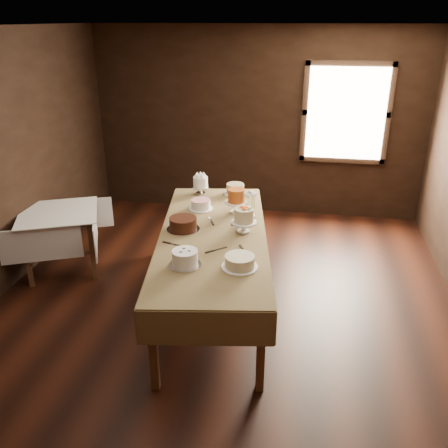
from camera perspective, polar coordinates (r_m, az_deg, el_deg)
floor at (r=5.05m, az=-0.40°, el=-10.82°), size 5.00×6.00×0.01m
ceiling at (r=4.16m, az=-0.52°, el=22.82°), size 5.00×6.00×0.01m
wall_back at (r=7.28m, az=3.95°, el=12.06°), size 5.00×0.02×2.80m
window at (r=7.17m, az=14.59°, el=12.81°), size 1.10×0.05×1.30m
display_table at (r=4.82m, az=-1.36°, el=-1.85°), size 1.48×2.88×0.85m
side_table at (r=5.94m, az=-19.41°, el=0.58°), size 1.18×1.18×0.76m
cake_meringue at (r=5.86m, az=-2.86°, el=4.66°), size 0.25×0.25×0.23m
cake_speckled at (r=5.86m, az=1.37°, el=4.23°), size 0.30×0.30×0.13m
cake_lattice at (r=5.39m, az=-2.84°, el=2.30°), size 0.30×0.30×0.10m
cake_caramel at (r=5.26m, az=1.50°, el=2.65°), size 0.26×0.26×0.29m
cake_chocolate at (r=4.87m, az=-4.99°, el=-0.01°), size 0.34×0.34×0.13m
cake_flowers at (r=4.78m, az=2.42°, el=0.31°), size 0.29×0.29×0.27m
cake_swirl at (r=4.17m, az=-4.75°, el=-4.21°), size 0.30×0.30×0.15m
cake_cream at (r=4.13m, az=1.92°, el=-4.64°), size 0.37×0.37×0.11m
cake_server_a at (r=4.47m, az=-0.45°, el=-3.04°), size 0.20×0.18×0.01m
cake_server_b at (r=4.40m, az=2.59°, el=-3.52°), size 0.13×0.23×0.01m
cake_server_c at (r=5.12m, az=-1.66°, el=0.56°), size 0.12×0.23×0.01m
cake_server_d at (r=5.04m, az=2.56°, el=0.16°), size 0.21×0.16×0.01m
cake_server_e at (r=4.56m, az=-5.67°, el=-2.57°), size 0.24×0.09×0.01m
flower_vase at (r=5.06m, az=3.10°, el=1.00°), size 0.16×0.16×0.13m
flower_bouquet at (r=4.99m, az=3.15°, el=2.97°), size 0.14×0.14×0.20m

